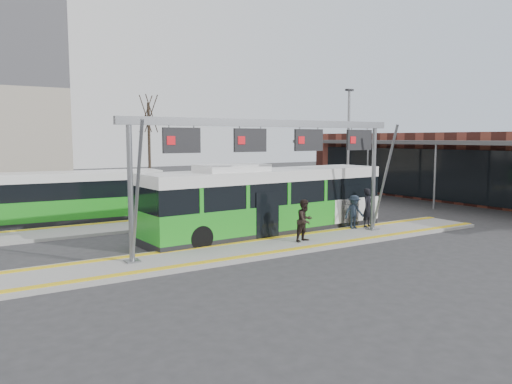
% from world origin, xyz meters
% --- Properties ---
extents(ground, '(120.00, 120.00, 0.00)m').
position_xyz_m(ground, '(0.00, 0.00, 0.00)').
color(ground, '#2D2D30').
rests_on(ground, ground).
extents(platform_main, '(22.00, 3.00, 0.15)m').
position_xyz_m(platform_main, '(0.00, 0.00, 0.07)').
color(platform_main, gray).
rests_on(platform_main, ground).
extents(platform_second, '(20.00, 3.00, 0.15)m').
position_xyz_m(platform_second, '(-4.00, 8.00, 0.07)').
color(platform_second, gray).
rests_on(platform_second, ground).
extents(tactile_main, '(22.00, 2.65, 0.02)m').
position_xyz_m(tactile_main, '(0.00, 0.00, 0.16)').
color(tactile_main, yellow).
rests_on(tactile_main, platform_main).
extents(tactile_second, '(20.00, 0.35, 0.02)m').
position_xyz_m(tactile_second, '(-4.00, 9.15, 0.16)').
color(tactile_second, yellow).
rests_on(tactile_second, platform_second).
extents(gantry, '(13.00, 1.68, 5.20)m').
position_xyz_m(gantry, '(-0.35, 0.25, 4.30)').
color(gantry, slate).
rests_on(gantry, platform_main).
extents(station_building, '(11.50, 32.00, 5.00)m').
position_xyz_m(station_building, '(21.83, 4.00, 2.53)').
color(station_building, brown).
rests_on(station_building, ground).
extents(hero_bus, '(12.55, 3.28, 3.42)m').
position_xyz_m(hero_bus, '(0.94, 2.65, 1.56)').
color(hero_bus, black).
rests_on(hero_bus, ground).
extents(bg_bus_green, '(11.21, 2.98, 2.77)m').
position_xyz_m(bg_bus_green, '(-7.03, 11.13, 1.37)').
color(bg_bus_green, black).
rests_on(bg_bus_green, ground).
extents(passenger_a, '(0.81, 0.65, 1.94)m').
position_xyz_m(passenger_a, '(5.82, 0.94, 1.12)').
color(passenger_a, black).
rests_on(passenger_a, platform_main).
extents(passenger_b, '(1.03, 0.89, 1.82)m').
position_xyz_m(passenger_b, '(0.98, -0.15, 1.06)').
color(passenger_b, black).
rests_on(passenger_b, platform_main).
extents(passenger_c, '(1.14, 0.73, 1.66)m').
position_xyz_m(passenger_c, '(4.91, 0.97, 0.98)').
color(passenger_c, '#1D2835').
rests_on(passenger_c, platform_main).
extents(tree_left, '(1.40, 1.40, 8.96)m').
position_xyz_m(tree_left, '(-6.34, 32.28, 6.80)').
color(tree_left, '#382B21').
rests_on(tree_left, ground).
extents(tree_mid, '(1.40, 1.40, 9.19)m').
position_xyz_m(tree_mid, '(5.68, 31.28, 6.97)').
color(tree_mid, '#382B21').
rests_on(tree_mid, ground).
extents(lamp_east, '(0.50, 0.25, 7.58)m').
position_xyz_m(lamp_east, '(9.26, 6.17, 4.03)').
color(lamp_east, slate).
rests_on(lamp_east, ground).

